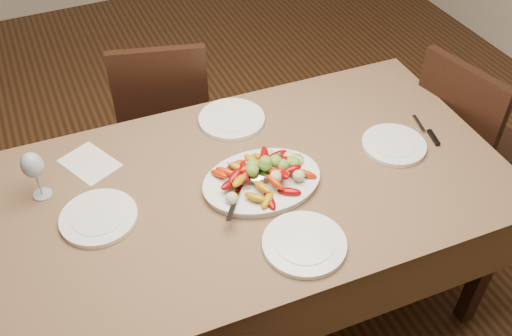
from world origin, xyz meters
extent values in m
plane|color=#3A2211|center=(0.00, 0.00, 0.00)|extent=(6.00, 6.00, 0.00)
cube|color=brown|center=(-0.01, -0.18, 0.38)|extent=(1.88, 1.11, 0.76)
ellipsoid|color=white|center=(0.00, -0.21, 0.77)|extent=(0.43, 0.33, 0.02)
cylinder|color=white|center=(-0.57, -0.14, 0.77)|extent=(0.26, 0.26, 0.02)
cylinder|color=white|center=(0.56, -0.23, 0.77)|extent=(0.25, 0.25, 0.02)
cylinder|color=white|center=(0.05, 0.18, 0.77)|extent=(0.27, 0.27, 0.02)
cylinder|color=white|center=(0.01, -0.52, 0.77)|extent=(0.28, 0.28, 0.02)
cube|color=silver|center=(-0.54, 0.16, 0.76)|extent=(0.23, 0.25, 0.00)
camera|label=1|loc=(-0.62, -1.54, 2.20)|focal=40.00mm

